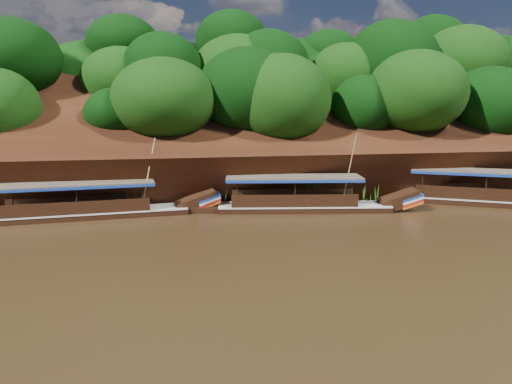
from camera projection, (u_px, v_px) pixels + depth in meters
ground at (334, 240)px, 27.09m from camera, size 160.00×160.00×0.00m
riverbank at (257, 158)px, 48.73m from camera, size 120.00×30.06×19.40m
boat_0 at (508, 198)px, 35.75m from camera, size 14.53×9.15×6.26m
boat_1 at (314, 203)px, 34.18m from camera, size 13.99×4.04×5.77m
boat_2 at (103, 209)px, 32.45m from camera, size 14.70×3.33×5.46m
reeds at (247, 195)px, 35.55m from camera, size 50.90×2.08×1.88m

